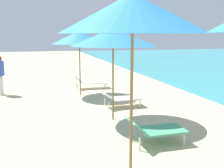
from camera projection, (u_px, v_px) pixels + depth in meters
name	position (u px, v px, depth m)	size (l,w,h in m)	color
umbrella_second	(133.00, 13.00, 4.11)	(2.24, 2.24, 3.05)	olive
lounger_second_shoreside	(155.00, 129.00, 6.01)	(1.27, 0.66, 0.60)	#4CA572
umbrella_third	(113.00, 37.00, 7.37)	(2.33, 2.33, 2.60)	olive
lounger_third_shoreside	(121.00, 98.00, 9.07)	(1.35, 0.59, 0.55)	white
umbrella_farthest	(79.00, 37.00, 10.61)	(2.13, 2.13, 2.58)	olive
lounger_farthest_shoreside	(90.00, 82.00, 12.23)	(1.56, 0.66, 0.62)	white
person_walking_near	(0.00, 72.00, 10.81)	(0.30, 0.40, 1.56)	silver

